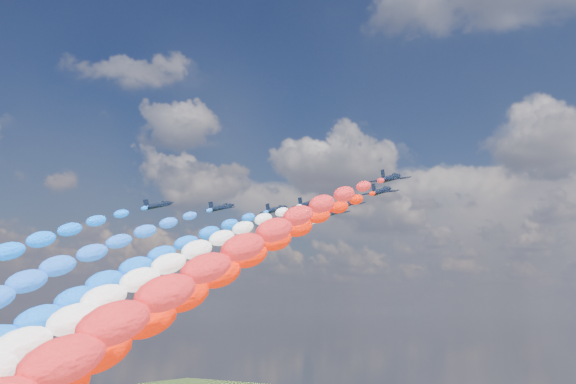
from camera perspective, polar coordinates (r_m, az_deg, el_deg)
The scene contains 15 objects.
jet_0 at distance 174.18m, azimuth -11.09°, elevation -1.14°, with size 8.32×11.16×2.46m, color black, non-canonical shape.
jet_1 at distance 175.44m, azimuth -5.76°, elevation -1.34°, with size 8.32×11.16×2.46m, color black, non-canonical shape.
trail_1 at distance 137.85m, azimuth -20.25°, elevation -7.61°, with size 6.18×101.75×47.89m, color blue, non-canonical shape.
jet_2 at distance 177.66m, azimuth -1.02°, elevation -1.50°, with size 8.32×11.16×2.46m, color black, non-canonical shape.
trail_2 at distance 136.60m, azimuth -14.05°, elevation -7.92°, with size 6.18×101.75×47.89m, color blue, non-canonical shape.
jet_3 at distance 168.16m, azimuth 1.81°, elevation -1.00°, with size 8.32×11.16×2.46m, color black, non-canonical shape.
trail_3 at distance 125.32m, azimuth -11.34°, elevation -7.84°, with size 6.18×101.75×47.89m, color white, non-canonical shape.
jet_4 at distance 182.77m, azimuth 4.14°, elevation -1.72°, with size 8.32×11.16×2.46m, color black, non-canonical shape.
trail_4 at distance 138.29m, azimuth -6.93°, elevation -8.17°, with size 6.18×101.75×47.89m, color white, non-canonical shape.
jet_5 at distance 168.35m, azimuth 5.33°, elevation -0.97°, with size 8.32×11.16×2.46m, color black, non-canonical shape.
trail_5 at distance 123.27m, azimuth -6.62°, elevation -7.94°, with size 6.18×101.75×47.89m, color #F10301, non-canonical shape.
jet_6 at distance 151.85m, azimuth 8.01°, elevation 0.09°, with size 8.32×11.16×2.46m, color black, non-canonical shape.
trail_6 at distance 105.33m, azimuth -4.70°, elevation -7.60°, with size 6.18×101.75×47.89m, color red, non-canonical shape.
jet_7 at distance 137.35m, azimuth 8.79°, elevation 1.19°, with size 8.32×11.16×2.46m, color black, non-canonical shape.
trail_7 at distance 90.52m, azimuth -5.57°, elevation -7.17°, with size 6.18×101.75×47.89m, color red, non-canonical shape.
Camera 1 is at (91.05, -128.07, 67.98)m, focal length 41.52 mm.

